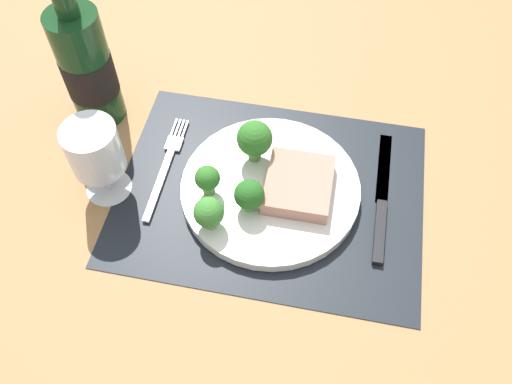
{
  "coord_description": "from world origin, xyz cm",
  "views": [
    {
      "loc": [
        6.32,
        -43.18,
        64.1
      ],
      "look_at": [
        -1.82,
        -1.53,
        1.9
      ],
      "focal_mm": 37.45,
      "sensor_mm": 36.0,
      "label": 1
    }
  ],
  "objects_px": {
    "plate": "(270,188)",
    "steak": "(299,183)",
    "wine_bottle": "(87,65)",
    "fork": "(166,166)",
    "wine_glass": "(95,153)",
    "knife": "(382,205)"
  },
  "relations": [
    {
      "from": "steak",
      "to": "wine_glass",
      "type": "xyz_separation_m",
      "value": [
        -0.27,
        -0.04,
        0.05
      ]
    },
    {
      "from": "wine_glass",
      "to": "fork",
      "type": "bearing_deg",
      "value": 35.9
    },
    {
      "from": "steak",
      "to": "knife",
      "type": "bearing_deg",
      "value": 1.19
    },
    {
      "from": "plate",
      "to": "wine_glass",
      "type": "bearing_deg",
      "value": -170.89
    },
    {
      "from": "fork",
      "to": "wine_bottle",
      "type": "height_order",
      "value": "wine_bottle"
    },
    {
      "from": "knife",
      "to": "wine_glass",
      "type": "relative_size",
      "value": 1.8
    },
    {
      "from": "plate",
      "to": "wine_bottle",
      "type": "bearing_deg",
      "value": 160.86
    },
    {
      "from": "knife",
      "to": "wine_bottle",
      "type": "bearing_deg",
      "value": 166.53
    },
    {
      "from": "plate",
      "to": "wine_bottle",
      "type": "xyz_separation_m",
      "value": [
        -0.29,
        0.1,
        0.09
      ]
    },
    {
      "from": "wine_bottle",
      "to": "wine_glass",
      "type": "relative_size",
      "value": 2.32
    },
    {
      "from": "fork",
      "to": "wine_bottle",
      "type": "bearing_deg",
      "value": 147.14
    },
    {
      "from": "plate",
      "to": "knife",
      "type": "height_order",
      "value": "plate"
    },
    {
      "from": "fork",
      "to": "knife",
      "type": "relative_size",
      "value": 0.83
    },
    {
      "from": "steak",
      "to": "wine_bottle",
      "type": "bearing_deg",
      "value": 163.44
    },
    {
      "from": "steak",
      "to": "wine_glass",
      "type": "relative_size",
      "value": 0.8
    },
    {
      "from": "wine_glass",
      "to": "knife",
      "type": "bearing_deg",
      "value": 6.2
    },
    {
      "from": "plate",
      "to": "steak",
      "type": "distance_m",
      "value": 0.04
    },
    {
      "from": "knife",
      "to": "wine_bottle",
      "type": "relative_size",
      "value": 0.78
    },
    {
      "from": "plate",
      "to": "steak",
      "type": "bearing_deg",
      "value": 4.06
    },
    {
      "from": "wine_bottle",
      "to": "plate",
      "type": "bearing_deg",
      "value": -19.14
    },
    {
      "from": "plate",
      "to": "steak",
      "type": "xyz_separation_m",
      "value": [
        0.04,
        0.0,
        0.02
      ]
    },
    {
      "from": "wine_bottle",
      "to": "wine_glass",
      "type": "bearing_deg",
      "value": -66.18
    }
  ]
}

